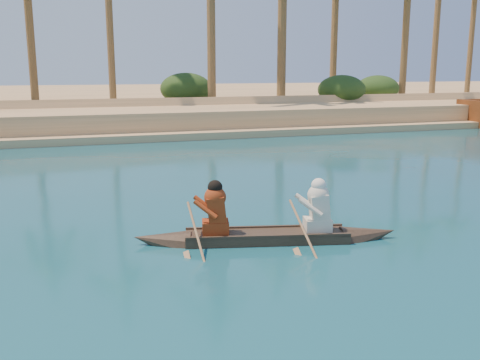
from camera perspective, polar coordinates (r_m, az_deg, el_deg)
name	(u,v)px	position (r m, az deg, el deg)	size (l,w,h in m)	color
sandy_embankment	(7,103)	(50.35, -23.60, 7.50)	(150.00, 51.00, 1.50)	#DBAF7C
canoe	(267,228)	(10.88, 2.88, -5.11)	(5.39, 1.97, 1.48)	#402F22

